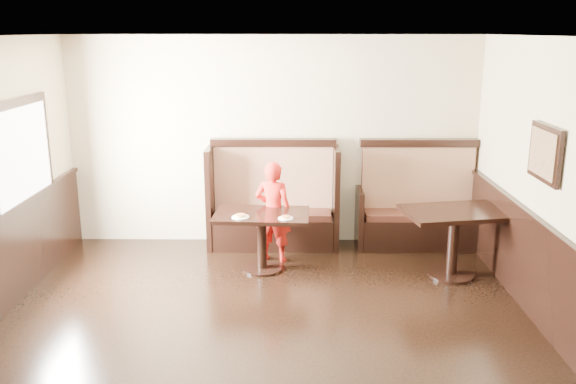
{
  "coord_description": "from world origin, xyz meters",
  "views": [
    {
      "loc": [
        0.28,
        -4.61,
        2.85
      ],
      "look_at": [
        0.21,
        2.35,
        1.0
      ],
      "focal_mm": 38.0,
      "sensor_mm": 36.0,
      "label": 1
    }
  ],
  "objects_px": {
    "table_main": "(262,227)",
    "table_neighbor": "(454,227)",
    "booth_main": "(273,208)",
    "child": "(273,212)",
    "booth_neighbor": "(417,211)"
  },
  "relations": [
    {
      "from": "booth_main",
      "to": "child",
      "type": "height_order",
      "value": "booth_main"
    },
    {
      "from": "table_main",
      "to": "table_neighbor",
      "type": "xyz_separation_m",
      "value": [
        2.27,
        -0.17,
        0.06
      ]
    },
    {
      "from": "table_main",
      "to": "booth_main",
      "type": "bearing_deg",
      "value": 85.88
    },
    {
      "from": "booth_neighbor",
      "to": "booth_main",
      "type": "bearing_deg",
      "value": 179.95
    },
    {
      "from": "booth_neighbor",
      "to": "child",
      "type": "height_order",
      "value": "booth_neighbor"
    },
    {
      "from": "booth_main",
      "to": "table_main",
      "type": "relative_size",
      "value": 1.5
    },
    {
      "from": "booth_main",
      "to": "booth_neighbor",
      "type": "xyz_separation_m",
      "value": [
        1.95,
        -0.0,
        -0.05
      ]
    },
    {
      "from": "booth_neighbor",
      "to": "child",
      "type": "distance_m",
      "value": 2.02
    },
    {
      "from": "table_main",
      "to": "child",
      "type": "bearing_deg",
      "value": 70.77
    },
    {
      "from": "booth_main",
      "to": "table_neighbor",
      "type": "distance_m",
      "value": 2.42
    },
    {
      "from": "booth_neighbor",
      "to": "table_neighbor",
      "type": "relative_size",
      "value": 1.27
    },
    {
      "from": "table_main",
      "to": "table_neighbor",
      "type": "relative_size",
      "value": 0.9
    },
    {
      "from": "booth_main",
      "to": "table_neighbor",
      "type": "relative_size",
      "value": 1.34
    },
    {
      "from": "table_neighbor",
      "to": "child",
      "type": "height_order",
      "value": "child"
    },
    {
      "from": "table_main",
      "to": "table_neighbor",
      "type": "height_order",
      "value": "table_neighbor"
    }
  ]
}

